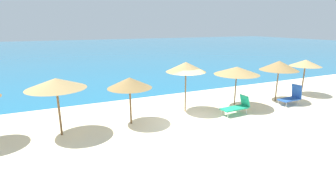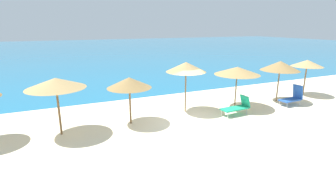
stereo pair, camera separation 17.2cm
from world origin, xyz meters
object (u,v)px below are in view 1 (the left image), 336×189
(beach_umbrella_2, at_px, (130,83))
(lounge_chair_0, at_px, (292,97))
(lounge_chair_1, at_px, (237,106))
(beach_umbrella_4, at_px, (237,71))
(beach_umbrella_3, at_px, (186,67))
(beach_umbrella_1, at_px, (56,84))
(beach_umbrella_5, at_px, (279,66))
(beach_umbrella_6, at_px, (306,63))

(beach_umbrella_2, height_order, lounge_chair_0, beach_umbrella_2)
(beach_umbrella_2, height_order, lounge_chair_1, beach_umbrella_2)
(beach_umbrella_4, bearing_deg, beach_umbrella_2, 179.42)
(beach_umbrella_3, relative_size, lounge_chair_1, 1.70)
(beach_umbrella_1, bearing_deg, beach_umbrella_2, 0.25)
(lounge_chair_0, xyz_separation_m, lounge_chair_1, (-4.31, -0.05, -0.04))
(beach_umbrella_5, height_order, beach_umbrella_6, beach_umbrella_5)
(beach_umbrella_2, distance_m, lounge_chair_0, 10.23)
(lounge_chair_1, bearing_deg, beach_umbrella_5, -78.78)
(beach_umbrella_4, distance_m, lounge_chair_1, 2.18)
(beach_umbrella_3, xyz_separation_m, beach_umbrella_4, (3.06, -0.57, -0.33))
(beach_umbrella_1, distance_m, beach_umbrella_4, 9.67)
(beach_umbrella_6, distance_m, lounge_chair_1, 7.25)
(beach_umbrella_6, relative_size, lounge_chair_0, 1.69)
(beach_umbrella_3, distance_m, beach_umbrella_5, 6.41)
(beach_umbrella_4, bearing_deg, beach_umbrella_5, -0.73)
(lounge_chair_1, bearing_deg, lounge_chair_0, -92.21)
(beach_umbrella_5, distance_m, lounge_chair_0, 2.08)
(beach_umbrella_5, relative_size, beach_umbrella_6, 1.05)
(beach_umbrella_6, xyz_separation_m, lounge_chair_0, (-2.59, -1.31, -1.76))
(beach_umbrella_2, xyz_separation_m, beach_umbrella_4, (6.42, -0.07, 0.14))
(beach_umbrella_6, bearing_deg, beach_umbrella_3, 178.38)
(beach_umbrella_5, bearing_deg, beach_umbrella_2, 179.37)
(beach_umbrella_2, bearing_deg, beach_umbrella_3, 8.59)
(beach_umbrella_1, distance_m, beach_umbrella_3, 6.63)
(beach_umbrella_4, bearing_deg, beach_umbrella_6, 2.86)
(beach_umbrella_3, relative_size, beach_umbrella_4, 1.08)
(beach_umbrella_1, bearing_deg, lounge_chair_1, -6.98)
(beach_umbrella_1, distance_m, lounge_chair_0, 13.46)
(beach_umbrella_1, height_order, lounge_chair_0, beach_umbrella_1)
(beach_umbrella_5, bearing_deg, lounge_chair_0, -71.82)
(beach_umbrella_1, xyz_separation_m, beach_umbrella_4, (9.66, -0.05, -0.14))
(beach_umbrella_1, bearing_deg, beach_umbrella_3, 4.51)
(beach_umbrella_4, xyz_separation_m, beach_umbrella_6, (6.21, 0.31, 0.02))
(beach_umbrella_2, xyz_separation_m, beach_umbrella_6, (12.63, 0.25, 0.16))
(beach_umbrella_2, bearing_deg, lounge_chair_1, -10.98)
(beach_umbrella_3, xyz_separation_m, lounge_chair_0, (6.69, -1.57, -2.07))
(beach_umbrella_2, relative_size, beach_umbrella_5, 0.90)
(beach_umbrella_2, relative_size, beach_umbrella_3, 0.83)
(beach_umbrella_3, relative_size, beach_umbrella_5, 1.09)
(beach_umbrella_4, relative_size, lounge_chair_1, 1.57)
(beach_umbrella_4, height_order, lounge_chair_0, beach_umbrella_4)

